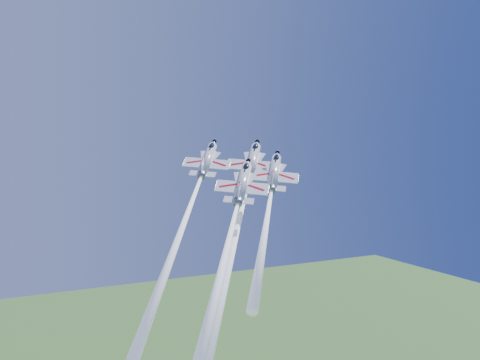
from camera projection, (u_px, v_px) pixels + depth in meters
name	position (u px, v px, depth m)	size (l,w,h in m)	color
jet_lead	(238.00, 227.00, 100.25)	(31.52, 47.09, 50.25)	silver
jet_left	(186.00, 216.00, 97.30)	(27.07, 40.37, 42.56)	silver
jet_right	(268.00, 210.00, 103.84)	(22.78, 33.37, 33.04)	silver
jet_slot	(229.00, 240.00, 90.78)	(25.74, 38.09, 38.62)	silver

